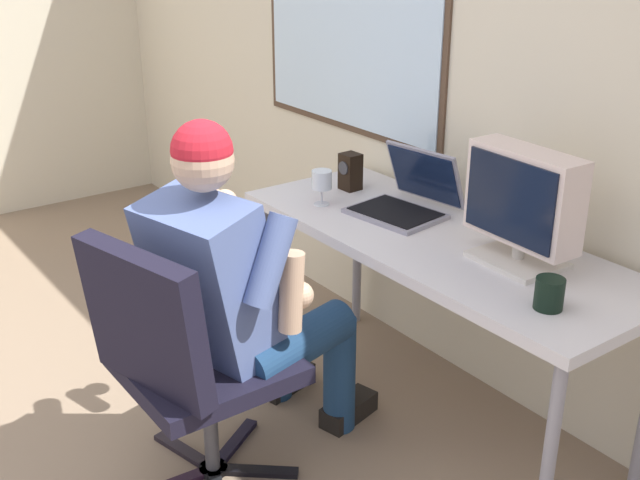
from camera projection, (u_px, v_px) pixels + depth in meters
name	position (u px, v px, depth m)	size (l,w,h in m)	color
wall_rear	(459.00, 65.00, 2.99)	(5.97, 0.08, 2.51)	beige
desk	(436.00, 251.00, 2.80)	(1.61, 0.61, 0.74)	gray
office_chair	(180.00, 353.00, 2.45)	(0.60, 0.60, 0.92)	black
person_seated	(241.00, 290.00, 2.59)	(0.62, 0.87, 1.24)	navy
crt_monitor	(523.00, 201.00, 2.48)	(0.40, 0.23, 0.38)	beige
laptop	(409.00, 196.00, 2.98)	(0.37, 0.38, 0.24)	gray
wine_glass	(322.00, 182.00, 3.04)	(0.08, 0.08, 0.14)	silver
desk_speaker	(350.00, 172.00, 3.21)	(0.08, 0.08, 0.15)	black
coffee_mug	(549.00, 294.00, 2.25)	(0.08, 0.08, 0.09)	black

